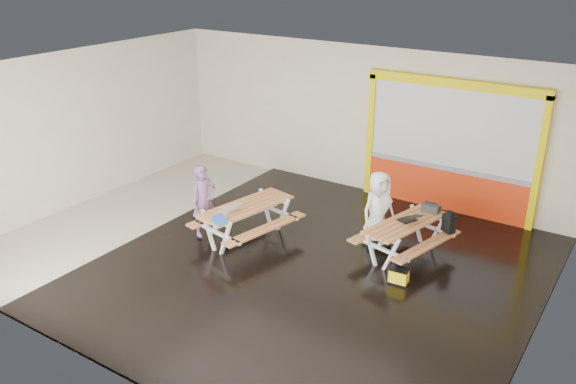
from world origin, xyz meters
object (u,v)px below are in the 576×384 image
Objects in this scene: picnic_table_left at (247,214)px; blue_pouch at (219,220)px; dark_case at (379,242)px; person_right at (378,209)px; person_left at (204,201)px; laptop_right at (409,219)px; picnic_table_right at (405,230)px; backpack at (449,222)px; toolbox at (431,208)px; fluke_bag at (399,276)px; laptop_left at (231,208)px.

blue_pouch is (0.04, -0.89, 0.23)m from picnic_table_left.
blue_pouch is at bearing -87.40° from picnic_table_left.
person_right is at bearing 143.07° from dark_case.
person_left reaches higher than dark_case.
laptop_right reaches higher than picnic_table_left.
blue_pouch is at bearing -144.87° from picnic_table_right.
backpack is at bearing -45.82° from person_left.
toolbox is at bearing 73.85° from laptop_right.
toolbox is (0.87, 0.53, 0.04)m from person_right.
toolbox reaches higher than backpack.
picnic_table_right is 0.78m from toolbox.
toolbox is 1.84m from fluke_bag.
person_right reaches higher than toolbox.
laptop_left is (-3.00, -1.49, 0.28)m from picnic_table_right.
fluke_bag is (0.13, -1.72, -0.64)m from toolbox.
laptop_right is 1.33× the size of toolbox.
dark_case is (-0.56, 0.10, -0.45)m from picnic_table_right.
laptop_left is 4.19m from backpack.
picnic_table_right is at bearing -10.20° from dark_case.
backpack is at bearing 21.61° from dark_case.
person_left is at bearing -157.62° from laptop_right.
fluke_bag is at bearing -74.02° from laptop_right.
person_right is 1.02m from toolbox.
person_right is at bearing 44.73° from blue_pouch.
picnic_table_right is 1.37× the size of person_right.
blue_pouch reaches higher than picnic_table_right.
backpack is 1.70m from fluke_bag.
blue_pouch is (0.84, -0.54, 0.01)m from person_left.
laptop_right is (3.04, 1.56, -0.05)m from laptop_left.
person_left reaches higher than picnic_table_left.
person_left is 4.17× the size of fluke_bag.
person_left is 4.89× the size of blue_pouch.
person_right is at bearing -42.66° from person_left.
laptop_right reaches higher than picnic_table_right.
laptop_left reaches higher than blue_pouch.
blue_pouch is at bearing -74.92° from laptop_left.
laptop_right is at bearing 35.64° from blue_pouch.
backpack is (0.64, 0.57, 0.11)m from picnic_table_right.
toolbox is (3.12, 1.82, 0.22)m from picnic_table_left.
laptop_left reaches higher than dark_case.
person_right reaches higher than picnic_table_right.
picnic_table_left is 5.44× the size of backpack.
laptop_left is 1.11× the size of toolbox.
picnic_table_left is 5.60× the size of laptop_left.
laptop_left is 1.12× the size of fluke_bag.
laptop_right is at bearing 22.01° from picnic_table_left.
backpack is at bearing 29.59° from laptop_left.
laptop_left reaches higher than picnic_table_left.
picnic_table_right reaches higher than dark_case.
blue_pouch reaches higher than fluke_bag.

